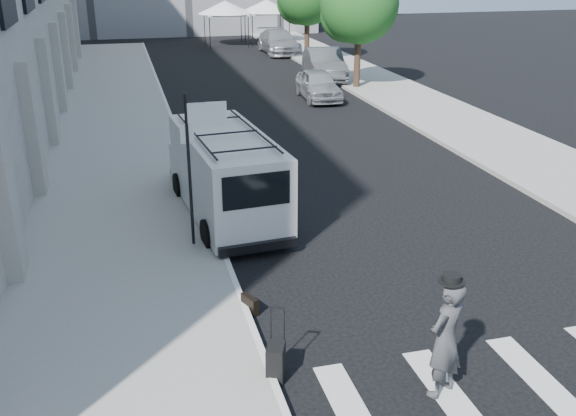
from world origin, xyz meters
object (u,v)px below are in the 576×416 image
suitcase (276,361)px  briefcase (250,304)px  businessman (445,339)px  parked_car_c (279,42)px  cargo_van (225,173)px  parked_car_a (318,85)px  parked_car_b (324,64)px

suitcase → briefcase: bearing=111.8°
businessman → suitcase: (-2.40, 1.00, -0.66)m
briefcase → parked_car_c: parked_car_c is taller
businessman → parked_car_c: 36.66m
businessman → cargo_van: cargo_van is taller
parked_car_a → parked_car_c: (1.75, 14.87, 0.10)m
briefcase → parked_car_c: (8.70, 32.99, 0.61)m
briefcase → cargo_van: 5.13m
parked_car_a → parked_car_c: parked_car_c is taller
businessman → parked_car_c: businessman is taller
briefcase → parked_car_a: bearing=46.8°
briefcase → cargo_van: cargo_van is taller
parked_car_a → suitcase: bearing=-105.8°
cargo_van → suitcase: bearing=-98.2°
suitcase → parked_car_a: (6.95, 20.24, 0.36)m
briefcase → parked_car_c: 34.13m
briefcase → suitcase: (0.00, -2.12, 0.15)m
businessman → parked_car_a: bearing=-132.0°
parked_car_c → briefcase: bearing=-104.4°
parked_car_a → briefcase: bearing=-107.8°
briefcase → parked_car_c: size_ratio=0.08×
suitcase → cargo_van: 7.19m
suitcase → parked_car_a: size_ratio=0.30×
briefcase → parked_car_b: parked_car_b is taller
businessman → parked_car_b: bearing=-133.5°
parked_car_a → parked_car_b: size_ratio=0.80×
suitcase → cargo_van: cargo_van is taller
parked_car_c → businessman: bearing=-99.5°
cargo_van → parked_car_a: size_ratio=1.49×
businessman → briefcase: 4.02m
briefcase → parked_car_a: size_ratio=0.11×
suitcase → parked_car_c: bearing=97.9°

